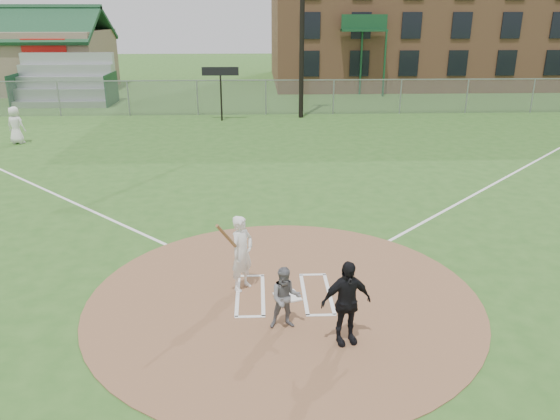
{
  "coord_description": "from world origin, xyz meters",
  "views": [
    {
      "loc": [
        -0.52,
        -10.35,
        5.85
      ],
      "look_at": [
        0.0,
        2.0,
        1.3
      ],
      "focal_mm": 35.0,
      "sensor_mm": 36.0,
      "label": 1
    }
  ],
  "objects_px": {
    "catcher": "(286,298)",
    "ondeck_player": "(16,125)",
    "home_plate": "(287,297)",
    "umpire": "(346,303)",
    "batter_at_plate": "(242,253)"
  },
  "relations": [
    {
      "from": "ondeck_player",
      "to": "umpire",
      "type": "bearing_deg",
      "value": 141.55
    },
    {
      "from": "umpire",
      "to": "batter_at_plate",
      "type": "xyz_separation_m",
      "value": [
        -1.94,
        2.16,
        0.04
      ]
    },
    {
      "from": "home_plate",
      "to": "batter_at_plate",
      "type": "relative_size",
      "value": 0.28
    },
    {
      "from": "catcher",
      "to": "umpire",
      "type": "xyz_separation_m",
      "value": [
        1.07,
        -0.55,
        0.19
      ]
    },
    {
      "from": "home_plate",
      "to": "ondeck_player",
      "type": "xyz_separation_m",
      "value": [
        -11.73,
        15.01,
        0.82
      ]
    },
    {
      "from": "home_plate",
      "to": "umpire",
      "type": "bearing_deg",
      "value": -60.22
    },
    {
      "from": "home_plate",
      "to": "batter_at_plate",
      "type": "bearing_deg",
      "value": 154.84
    },
    {
      "from": "home_plate",
      "to": "ondeck_player",
      "type": "relative_size",
      "value": 0.29
    },
    {
      "from": "home_plate",
      "to": "umpire",
      "type": "xyz_separation_m",
      "value": [
        0.97,
        -1.7,
        0.8
      ]
    },
    {
      "from": "catcher",
      "to": "ondeck_player",
      "type": "xyz_separation_m",
      "value": [
        -11.62,
        16.16,
        0.2
      ]
    },
    {
      "from": "umpire",
      "to": "batter_at_plate",
      "type": "relative_size",
      "value": 0.92
    },
    {
      "from": "ondeck_player",
      "to": "batter_at_plate",
      "type": "xyz_separation_m",
      "value": [
        10.76,
        -14.55,
        0.02
      ]
    },
    {
      "from": "catcher",
      "to": "umpire",
      "type": "distance_m",
      "value": 1.22
    },
    {
      "from": "home_plate",
      "to": "ondeck_player",
      "type": "distance_m",
      "value": 19.06
    },
    {
      "from": "catcher",
      "to": "ondeck_player",
      "type": "distance_m",
      "value": 19.91
    }
  ]
}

